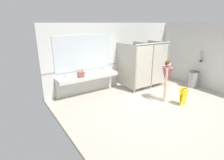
% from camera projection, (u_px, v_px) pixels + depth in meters
% --- Properties ---
extents(ground_plane, '(6.78, 5.58, 0.10)m').
position_uv_depth(ground_plane, '(156.00, 105.00, 6.45)').
color(ground_plane, '#B2A899').
extents(wall_back, '(6.78, 0.12, 2.83)m').
position_uv_depth(wall_back, '(117.00, 55.00, 8.00)').
color(wall_back, silver).
rests_on(wall_back, ground_plane).
extents(wall_side_right, '(0.12, 5.58, 2.83)m').
position_uv_depth(wall_side_right, '(209.00, 57.00, 7.65)').
color(wall_side_right, silver).
rests_on(wall_side_right, ground_plane).
extents(wall_back_tile_band, '(6.78, 0.01, 0.06)m').
position_uv_depth(wall_back_tile_band, '(118.00, 63.00, 8.06)').
color(wall_back_tile_band, '#9E937F').
rests_on(wall_back_tile_band, wall_back).
extents(vanity_counter, '(2.52, 0.59, 0.95)m').
position_uv_depth(vanity_counter, '(87.00, 79.00, 7.13)').
color(vanity_counter, silver).
rests_on(vanity_counter, ground_plane).
extents(mirror_panel, '(2.42, 0.02, 1.38)m').
position_uv_depth(mirror_panel, '(84.00, 53.00, 6.97)').
color(mirror_panel, silver).
rests_on(mirror_panel, wall_back).
extents(bathroom_stalls, '(1.98, 1.31, 2.04)m').
position_uv_depth(bathroom_stalls, '(145.00, 64.00, 7.86)').
color(bathroom_stalls, '#B2AD9E').
rests_on(bathroom_stalls, ground_plane).
extents(paper_towel_dispenser_upper, '(0.32, 0.13, 0.46)m').
position_uv_depth(paper_towel_dispenser_upper, '(200.00, 57.00, 7.84)').
color(paper_towel_dispenser_upper, '#B7BABF').
rests_on(paper_towel_dispenser_upper, wall_side_right).
extents(trash_bin, '(0.43, 0.43, 0.74)m').
position_uv_depth(trash_bin, '(193.00, 79.00, 7.98)').
color(trash_bin, '#99999E').
rests_on(trash_bin, ground_plane).
extents(person_standing, '(0.56, 0.56, 1.56)m').
position_uv_depth(person_standing, '(167.00, 76.00, 6.37)').
color(person_standing, beige).
rests_on(person_standing, ground_plane).
extents(handbag, '(0.23, 0.15, 0.34)m').
position_uv_depth(handbag, '(81.00, 74.00, 6.65)').
color(handbag, '#934C42').
rests_on(handbag, vanity_counter).
extents(soap_dispenser, '(0.07, 0.07, 0.21)m').
position_uv_depth(soap_dispenser, '(77.00, 73.00, 6.91)').
color(soap_dispenser, white).
rests_on(soap_dispenser, vanity_counter).
extents(paper_cup, '(0.07, 0.07, 0.10)m').
position_uv_depth(paper_cup, '(74.00, 77.00, 6.57)').
color(paper_cup, white).
rests_on(paper_cup, vanity_counter).
extents(wet_floor_sign, '(0.28, 0.19, 0.64)m').
position_uv_depth(wet_floor_sign, '(183.00, 97.00, 6.21)').
color(wet_floor_sign, yellow).
rests_on(wet_floor_sign, ground_plane).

